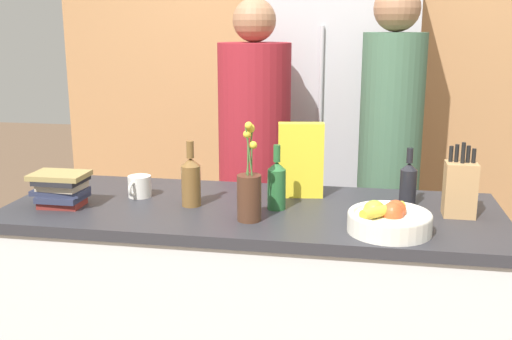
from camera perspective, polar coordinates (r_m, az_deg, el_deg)
The scene contains 14 objects.
kitchen_island at distance 2.41m, azimuth -0.38°, elevation -14.16°, with size 1.82×0.69×0.93m.
back_wall_wood at distance 3.73m, azimuth 4.19°, elevation 9.12°, with size 3.02×0.12×2.60m.
refrigerator at distance 3.40m, azimuth 7.49°, elevation 2.86°, with size 0.82×0.63×1.92m.
fruit_bowl at distance 2.00m, azimuth 12.54°, elevation -4.60°, with size 0.27×0.27×0.10m.
knife_block at distance 2.21m, azimuth 18.85°, elevation -1.66°, with size 0.11×0.09×0.27m.
flower_vase at distance 2.05m, azimuth -0.65°, elevation -2.15°, with size 0.08×0.08×0.35m.
cereal_box at distance 2.33m, azimuth 4.28°, elevation 0.94°, with size 0.18×0.09×0.29m.
coffee_mug at distance 2.39m, azimuth -11.06°, elevation -1.55°, with size 0.09×0.12×0.08m.
book_stack at distance 2.33m, azimuth -18.05°, elevation -1.67°, with size 0.20×0.15×0.13m.
bottle_oil at distance 2.18m, azimuth 1.98°, elevation -1.34°, with size 0.07×0.07×0.24m.
bottle_vinegar at distance 2.30m, azimuth 14.30°, elevation -1.19°, with size 0.06×0.06×0.22m.
bottle_wine at distance 2.23m, azimuth -6.21°, elevation -1.00°, with size 0.07×0.07×0.25m.
person_at_sink at distance 2.87m, azimuth -0.14°, elevation 1.03°, with size 0.34×0.34×1.71m.
person_in_blue at distance 2.83m, azimuth 12.59°, elevation 1.60°, with size 0.29×0.29×1.77m.
Camera 1 is at (0.39, -2.09, 1.59)m, focal length 42.00 mm.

